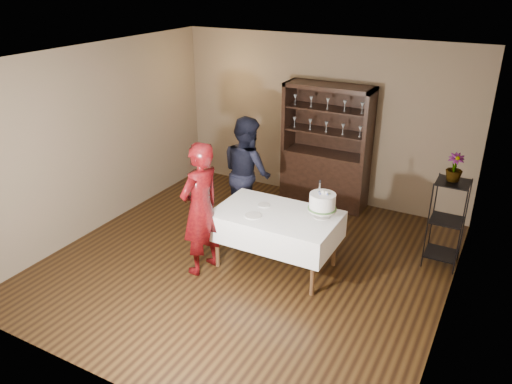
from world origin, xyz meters
TOP-DOWN VIEW (x-y plane):
  - floor at (0.00, 0.00)m, footprint 5.00×5.00m
  - ceiling at (0.00, 0.00)m, footprint 5.00×5.00m
  - back_wall at (0.00, 2.50)m, footprint 5.00×0.02m
  - wall_left at (-2.50, 0.00)m, footprint 0.02×5.00m
  - wall_right at (2.50, 0.00)m, footprint 0.02×5.00m
  - china_hutch at (0.20, 2.25)m, footprint 1.40×0.48m
  - plant_etagere at (2.28, 1.20)m, footprint 0.42×0.42m
  - cake_table at (0.37, 0.10)m, footprint 1.57×0.96m
  - woman at (-0.44, -0.42)m, footprint 0.53×0.70m
  - man at (-0.56, 0.98)m, footprint 1.04×0.98m
  - cake at (0.91, 0.26)m, footprint 0.40×0.40m
  - plate_near at (0.15, -0.12)m, footprint 0.25×0.25m
  - plate_far at (0.12, 0.22)m, footprint 0.20×0.20m
  - potted_plant at (2.26, 1.23)m, footprint 0.24×0.24m

SIDE VIEW (x-z plane):
  - floor at x=0.00m, z-range 0.00..0.00m
  - cake_table at x=0.37m, z-range 0.21..0.99m
  - plant_etagere at x=2.28m, z-range 0.05..1.25m
  - china_hutch at x=0.20m, z-range -0.34..1.66m
  - plate_near at x=0.15m, z-range 0.78..0.80m
  - plate_far at x=0.12m, z-range 0.78..0.80m
  - man at x=-0.56m, z-range 0.00..1.71m
  - woman at x=-0.44m, z-range 0.00..1.75m
  - cake at x=0.91m, z-range 0.73..1.23m
  - back_wall at x=0.00m, z-range 0.00..2.70m
  - wall_left at x=-2.50m, z-range 0.00..2.70m
  - wall_right at x=2.50m, z-range 0.00..2.70m
  - potted_plant at x=2.26m, z-range 1.19..1.54m
  - ceiling at x=0.00m, z-range 2.70..2.70m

